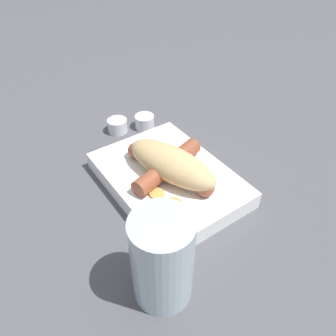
{
  "coord_description": "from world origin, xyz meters",
  "views": [
    {
      "loc": [
        0.34,
        -0.24,
        0.4
      ],
      "look_at": [
        0.0,
        0.0,
        0.04
      ],
      "focal_mm": 35.0,
      "sensor_mm": 36.0,
      "label": 1
    }
  ],
  "objects": [
    {
      "name": "condiment_cup_far",
      "position": [
        -0.2,
        0.01,
        0.01
      ],
      "size": [
        0.04,
        0.04,
        0.03
      ],
      "color": "white",
      "rests_on": "ground_plane"
    },
    {
      "name": "drink_glass",
      "position": [
        0.15,
        -0.12,
        0.07
      ],
      "size": [
        0.07,
        0.07,
        0.13
      ],
      "color": "silver",
      "rests_on": "ground_plane"
    },
    {
      "name": "food_tray",
      "position": [
        0.0,
        0.0,
        0.02
      ],
      "size": [
        0.25,
        0.18,
        0.03
      ],
      "color": "white",
      "rests_on": "ground_plane"
    },
    {
      "name": "pickled_veggies",
      "position": [
        0.05,
        -0.04,
        0.03
      ],
      "size": [
        0.07,
        0.04,
        0.0
      ],
      "color": "orange",
      "rests_on": "food_tray"
    },
    {
      "name": "bread_roll",
      "position": [
        0.01,
        0.0,
        0.06
      ],
      "size": [
        0.18,
        0.11,
        0.05
      ],
      "color": "tan",
      "rests_on": "food_tray"
    },
    {
      "name": "condiment_cup_near",
      "position": [
        -0.18,
        0.06,
        0.01
      ],
      "size": [
        0.04,
        0.04,
        0.03
      ],
      "color": "white",
      "rests_on": "ground_plane"
    },
    {
      "name": "ground_plane",
      "position": [
        0.0,
        0.0,
        0.0
      ],
      "size": [
        3.0,
        3.0,
        0.0
      ],
      "primitive_type": "plane",
      "color": "#4C4C51"
    },
    {
      "name": "sausage",
      "position": [
        0.0,
        -0.0,
        0.05
      ],
      "size": [
        0.17,
        0.15,
        0.03
      ],
      "color": "brown",
      "rests_on": "food_tray"
    }
  ]
}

